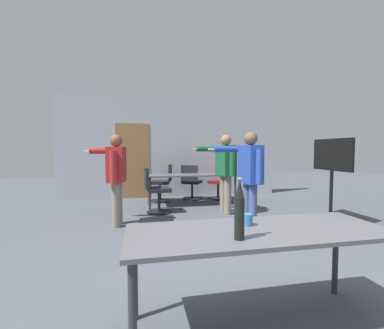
# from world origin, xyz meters

# --- Properties ---
(back_wall) EXTENTS (6.15, 0.12, 2.78)m
(back_wall) POSITION_xyz_m (-0.03, 5.75, 1.38)
(back_wall) COLOR #A3A8B2
(back_wall) RESTS_ON ground_plane
(conference_table_near) EXTENTS (1.92, 0.69, 0.74)m
(conference_table_near) POSITION_xyz_m (-0.07, 0.20, 0.67)
(conference_table_near) COLOR #4C4C51
(conference_table_near) RESTS_ON ground_plane
(conference_table_far) EXTENTS (2.13, 0.64, 0.74)m
(conference_table_far) POSITION_xyz_m (0.30, 4.49, 0.67)
(conference_table_far) COLOR #4C4C51
(conference_table_far) RESTS_ON ground_plane
(tv_screen) EXTENTS (0.44, 0.95, 1.53)m
(tv_screen) POSITION_xyz_m (2.53, 2.56, 0.92)
(tv_screen) COLOR black
(tv_screen) RESTS_ON ground_plane
(person_near_casual) EXTENTS (0.74, 0.75, 1.59)m
(person_near_casual) POSITION_xyz_m (-1.32, 3.11, 0.94)
(person_near_casual) COLOR slate
(person_near_casual) RESTS_ON ground_plane
(person_right_polo) EXTENTS (0.83, 0.70, 1.64)m
(person_right_polo) POSITION_xyz_m (0.82, 3.57, 0.97)
(person_right_polo) COLOR slate
(person_right_polo) RESTS_ON ground_plane
(person_center_tall) EXTENTS (0.78, 0.64, 1.62)m
(person_center_tall) POSITION_xyz_m (0.83, 2.37, 0.97)
(person_center_tall) COLOR #3D4C75
(person_center_tall) RESTS_ON ground_plane
(office_chair_near_pushed) EXTENTS (0.68, 0.66, 0.93)m
(office_chair_near_pushed) POSITION_xyz_m (1.23, 5.08, 0.43)
(office_chair_near_pushed) COLOR black
(office_chair_near_pushed) RESTS_ON ground_plane
(office_chair_far_right) EXTENTS (0.64, 0.67, 0.93)m
(office_chair_far_right) POSITION_xyz_m (0.43, 5.15, 0.44)
(office_chair_far_right) COLOR black
(office_chair_far_right) RESTS_ON ground_plane
(office_chair_far_left) EXTENTS (0.60, 0.54, 0.96)m
(office_chair_far_left) POSITION_xyz_m (-0.33, 5.09, 0.45)
(office_chair_far_left) COLOR black
(office_chair_far_left) RESTS_ON ground_plane
(office_chair_side_rolled) EXTENTS (0.57, 0.52, 0.95)m
(office_chair_side_rolled) POSITION_xyz_m (-0.60, 3.88, 0.45)
(office_chair_side_rolled) COLOR black
(office_chair_side_rolled) RESTS_ON ground_plane
(beer_bottle) EXTENTS (0.07, 0.07, 0.40)m
(beer_bottle) POSITION_xyz_m (-0.29, 0.04, 0.93)
(beer_bottle) COLOR black
(beer_bottle) RESTS_ON conference_table_near
(drink_cup) EXTENTS (0.08, 0.08, 0.09)m
(drink_cup) POSITION_xyz_m (-0.11, 0.31, 0.79)
(drink_cup) COLOR #2866A3
(drink_cup) RESTS_ON conference_table_near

